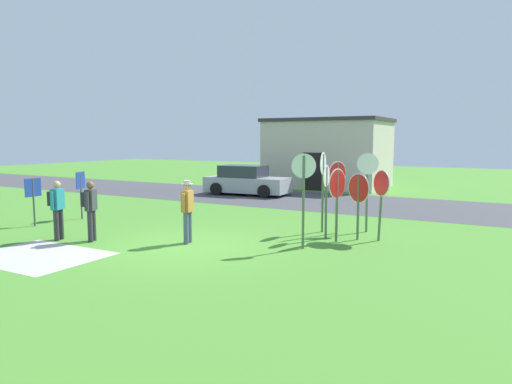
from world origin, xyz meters
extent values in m
plane|color=#47842D|center=(0.00, 0.00, 0.00)|extent=(80.00, 80.00, 0.00)
cube|color=#424247|center=(0.00, 10.23, 0.00)|extent=(60.00, 6.40, 0.01)
cube|color=#ADAAA3|center=(-2.52, -2.75, 0.00)|extent=(3.20, 2.40, 0.01)
cube|color=beige|center=(-2.22, 16.58, 1.92)|extent=(6.67, 4.70, 3.84)
cube|color=#383333|center=(-2.22, 16.58, 3.94)|extent=(6.87, 4.90, 0.20)
cube|color=black|center=(-2.22, 14.21, 1.05)|extent=(1.10, 0.08, 2.10)
cube|color=#A5A8AD|center=(-4.37, 10.71, 0.53)|extent=(4.41, 2.09, 0.76)
cube|color=#2D333D|center=(-4.62, 10.69, 1.21)|extent=(2.34, 1.68, 0.60)
cylinder|color=black|center=(-3.10, 11.70, 0.32)|extent=(0.65, 0.26, 0.64)
cylinder|color=black|center=(-2.97, 9.91, 0.32)|extent=(0.65, 0.26, 0.64)
cylinder|color=black|center=(-5.76, 11.52, 0.32)|extent=(0.65, 0.26, 0.64)
cylinder|color=black|center=(-5.63, 9.72, 0.32)|extent=(0.65, 0.26, 0.64)
cylinder|color=#51664C|center=(3.37, 2.35, 0.99)|extent=(0.08, 0.08, 1.99)
cylinder|color=white|center=(3.37, 2.35, 1.64)|extent=(0.19, 0.82, 0.84)
cylinder|color=red|center=(3.38, 2.35, 1.64)|extent=(0.18, 0.76, 0.78)
cylinder|color=#51664C|center=(3.81, 2.92, 0.92)|extent=(0.10, 0.10, 1.83)
cylinder|color=white|center=(3.81, 2.92, 1.48)|extent=(0.74, 0.44, 0.85)
cylinder|color=red|center=(3.80, 2.91, 1.48)|extent=(0.69, 0.41, 0.79)
cylinder|color=#51664C|center=(2.88, 1.15, 1.22)|extent=(0.10, 0.10, 2.44)
cylinder|color=white|center=(2.88, 1.15, 2.17)|extent=(0.54, 0.36, 0.64)
cylinder|color=red|center=(2.88, 1.16, 2.17)|extent=(0.50, 0.34, 0.59)
cylinder|color=#51664C|center=(3.70, 4.17, 1.19)|extent=(0.13, 0.18, 2.38)
cylinder|color=white|center=(3.70, 4.17, 2.11)|extent=(0.62, 0.28, 0.65)
cylinder|color=red|center=(3.69, 4.18, 2.11)|extent=(0.57, 0.27, 0.60)
cylinder|color=#51664C|center=(4.39, 3.11, 0.97)|extent=(0.15, 0.16, 1.94)
cylinder|color=white|center=(4.39, 3.11, 1.63)|extent=(0.59, 0.51, 0.74)
cylinder|color=red|center=(4.39, 3.11, 1.63)|extent=(0.55, 0.48, 0.69)
cylinder|color=#51664C|center=(2.99, 3.44, 1.07)|extent=(0.09, 0.09, 2.14)
cylinder|color=white|center=(2.99, 3.44, 1.82)|extent=(0.31, 0.71, 0.76)
cylinder|color=red|center=(3.00, 3.44, 1.82)|extent=(0.29, 0.66, 0.71)
cylinder|color=#51664C|center=(2.52, 3.47, 1.20)|extent=(0.08, 0.08, 2.41)
cylinder|color=white|center=(2.52, 3.47, 2.12)|extent=(0.09, 0.68, 0.68)
cylinder|color=red|center=(2.51, 3.47, 2.12)|extent=(0.09, 0.63, 0.63)
cylinder|color=#51664C|center=(2.97, 2.58, 1.04)|extent=(0.09, 0.08, 2.08)
cylinder|color=white|center=(2.97, 2.58, 1.82)|extent=(0.07, 0.63, 0.63)
cylinder|color=red|center=(2.96, 2.58, 1.82)|extent=(0.07, 0.59, 0.59)
cylinder|color=#4C5670|center=(-0.16, 0.29, 0.44)|extent=(0.14, 0.14, 0.88)
cylinder|color=#4C5670|center=(-0.12, 0.08, 0.44)|extent=(0.14, 0.14, 0.88)
cube|color=#B27533|center=(-0.14, 0.19, 1.17)|extent=(0.29, 0.40, 0.58)
cylinder|color=#B27533|center=(-0.19, 0.42, 1.15)|extent=(0.09, 0.09, 0.52)
cylinder|color=#B27533|center=(-0.09, -0.05, 1.15)|extent=(0.09, 0.09, 0.52)
sphere|color=tan|center=(-0.14, 0.19, 1.58)|extent=(0.21, 0.21, 0.21)
cylinder|color=gray|center=(-0.14, 0.19, 1.64)|extent=(0.31, 0.31, 0.02)
cylinder|color=gray|center=(-0.14, 0.19, 1.69)|extent=(0.19, 0.19, 0.09)
cylinder|color=#2D2D33|center=(-3.63, -1.17, 0.44)|extent=(0.14, 0.14, 0.88)
cylinder|color=#2D2D33|center=(-3.56, -1.38, 0.44)|extent=(0.14, 0.14, 0.88)
cube|color=teal|center=(-3.60, -1.27, 1.17)|extent=(0.32, 0.41, 0.58)
cylinder|color=teal|center=(-3.67, -1.04, 1.15)|extent=(0.09, 0.09, 0.52)
cylinder|color=teal|center=(-3.52, -1.50, 1.15)|extent=(0.09, 0.09, 0.52)
sphere|color=tan|center=(-3.60, -1.27, 1.58)|extent=(0.21, 0.21, 0.21)
cube|color=#232328|center=(-3.76, -1.32, 1.19)|extent=(0.21, 0.29, 0.40)
cylinder|color=#2D2D33|center=(-2.69, -0.83, 0.44)|extent=(0.14, 0.14, 0.88)
cylinder|color=#2D2D33|center=(-2.59, -1.03, 0.44)|extent=(0.14, 0.14, 0.88)
cube|color=#333338|center=(-2.64, -0.93, 1.17)|extent=(0.35, 0.42, 0.58)
cylinder|color=#333338|center=(-2.74, -0.71, 1.15)|extent=(0.09, 0.09, 0.52)
cylinder|color=#333338|center=(-2.54, -1.15, 1.15)|extent=(0.09, 0.09, 0.52)
sphere|color=brown|center=(-2.64, -0.93, 1.58)|extent=(0.21, 0.21, 0.21)
cube|color=#232328|center=(-2.79, -1.00, 1.19)|extent=(0.24, 0.29, 0.40)
cylinder|color=#4C4C51|center=(-6.10, -0.25, 0.79)|extent=(0.06, 0.06, 1.58)
cube|color=#1E389E|center=(-6.10, -0.25, 1.28)|extent=(0.04, 0.60, 0.60)
cylinder|color=#4C4C51|center=(-5.89, 1.48, 0.85)|extent=(0.06, 0.06, 1.69)
cube|color=#1E389E|center=(-5.89, 1.48, 1.39)|extent=(0.24, 0.57, 0.60)
camera|label=1|loc=(7.67, -9.93, 2.87)|focal=32.79mm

